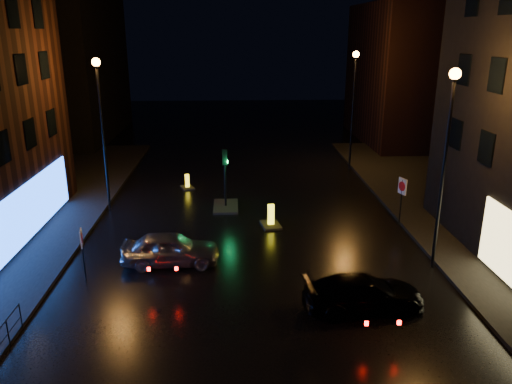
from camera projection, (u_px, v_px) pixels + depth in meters
ground at (259, 359)px, 15.50m from camera, size 120.00×120.00×0.00m
building_far_left at (66, 61)px, 45.88m from camera, size 8.00×16.00×14.00m
building_far_right at (408, 74)px, 44.70m from camera, size 8.00×14.00×12.00m
street_lamp_lfar at (101, 112)px, 26.74m from camera, size 0.44×0.44×8.37m
street_lamp_rnear at (447, 140)px, 19.82m from camera, size 0.44×0.44×8.37m
street_lamp_rfar at (354, 92)px, 35.02m from camera, size 0.44×0.44×8.37m
traffic_signal at (226, 199)px, 28.59m from camera, size 1.40×2.40×3.45m
silver_hatchback at (171, 249)px, 21.59m from camera, size 4.21×1.74×1.43m
dark_sedan at (364, 293)px, 18.10m from camera, size 4.58×2.20×1.29m
bollard_near at (271, 221)px, 25.94m from camera, size 1.12×1.49×1.18m
bollard_far at (187, 185)px, 32.17m from camera, size 1.03×1.24×0.93m
road_sign_left at (82, 243)px, 19.92m from camera, size 0.17×0.53×2.21m
road_sign_right at (402, 190)px, 25.51m from camera, size 0.25×0.61×2.57m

